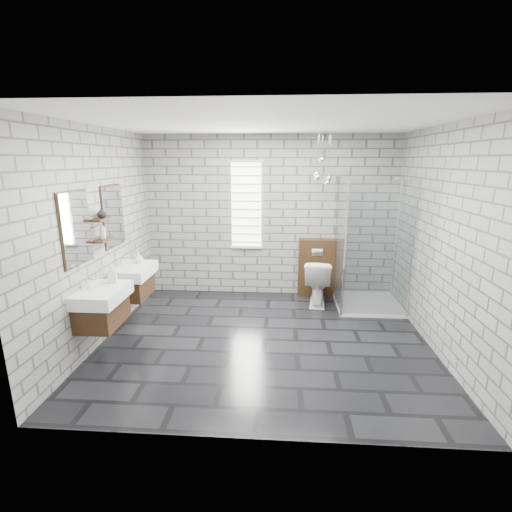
# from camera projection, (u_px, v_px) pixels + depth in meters

# --- Properties ---
(floor) EXTENTS (4.20, 3.60, 0.02)m
(floor) POSITION_uv_depth(u_px,v_px,m) (265.00, 340.00, 4.87)
(floor) COLOR black
(floor) RESTS_ON ground
(ceiling) EXTENTS (4.20, 3.60, 0.02)m
(ceiling) POSITION_uv_depth(u_px,v_px,m) (266.00, 121.00, 4.19)
(ceiling) COLOR white
(ceiling) RESTS_ON wall_back
(wall_back) EXTENTS (4.20, 0.02, 2.70)m
(wall_back) POSITION_uv_depth(u_px,v_px,m) (270.00, 217.00, 6.28)
(wall_back) COLOR gray
(wall_back) RESTS_ON floor
(wall_front) EXTENTS (4.20, 0.02, 2.70)m
(wall_front) POSITION_uv_depth(u_px,v_px,m) (255.00, 289.00, 2.78)
(wall_front) COLOR gray
(wall_front) RESTS_ON floor
(wall_left) EXTENTS (0.02, 3.60, 2.70)m
(wall_left) POSITION_uv_depth(u_px,v_px,m) (98.00, 237.00, 4.67)
(wall_left) COLOR gray
(wall_left) RESTS_ON floor
(wall_right) EXTENTS (0.02, 3.60, 2.70)m
(wall_right) POSITION_uv_depth(u_px,v_px,m) (443.00, 242.00, 4.39)
(wall_right) COLOR gray
(wall_right) RESTS_ON floor
(vanity_left) EXTENTS (0.47, 0.70, 1.57)m
(vanity_left) POSITION_uv_depth(u_px,v_px,m) (99.00, 296.00, 4.29)
(vanity_left) COLOR #382311
(vanity_left) RESTS_ON wall_left
(vanity_right) EXTENTS (0.47, 0.70, 1.57)m
(vanity_right) POSITION_uv_depth(u_px,v_px,m) (131.00, 272.00, 5.21)
(vanity_right) COLOR #382311
(vanity_right) RESTS_ON wall_left
(shelf_lower) EXTENTS (0.14, 0.30, 0.03)m
(shelf_lower) POSITION_uv_depth(u_px,v_px,m) (103.00, 240.00, 4.62)
(shelf_lower) COLOR #382311
(shelf_lower) RESTS_ON wall_left
(shelf_upper) EXTENTS (0.14, 0.30, 0.03)m
(shelf_upper) POSITION_uv_depth(u_px,v_px,m) (101.00, 219.00, 4.56)
(shelf_upper) COLOR #382311
(shelf_upper) RESTS_ON wall_left
(window) EXTENTS (0.56, 0.05, 1.48)m
(window) POSITION_uv_depth(u_px,v_px,m) (246.00, 205.00, 6.23)
(window) COLOR white
(window) RESTS_ON wall_back
(cistern_panel) EXTENTS (0.60, 0.20, 1.00)m
(cistern_panel) POSITION_uv_depth(u_px,v_px,m) (316.00, 268.00, 6.33)
(cistern_panel) COLOR #382311
(cistern_panel) RESTS_ON floor
(flush_plate) EXTENTS (0.18, 0.01, 0.12)m
(flush_plate) POSITION_uv_depth(u_px,v_px,m) (317.00, 252.00, 6.15)
(flush_plate) COLOR silver
(flush_plate) RESTS_ON cistern_panel
(shower_enclosure) EXTENTS (1.00, 1.00, 2.03)m
(shower_enclosure) POSITION_uv_depth(u_px,v_px,m) (364.00, 278.00, 5.78)
(shower_enclosure) COLOR white
(shower_enclosure) RESTS_ON floor
(pendant_cluster) EXTENTS (0.28, 0.22, 0.79)m
(pendant_cluster) POSITION_uv_depth(u_px,v_px,m) (323.00, 174.00, 5.62)
(pendant_cluster) COLOR silver
(pendant_cluster) RESTS_ON ceiling
(toilet) EXTENTS (0.49, 0.77, 0.74)m
(toilet) POSITION_uv_depth(u_px,v_px,m) (318.00, 281.00, 6.03)
(toilet) COLOR white
(toilet) RESTS_ON floor
(soap_bottle_a) EXTENTS (0.12, 0.13, 0.21)m
(soap_bottle_a) POSITION_uv_depth(u_px,v_px,m) (112.00, 274.00, 4.46)
(soap_bottle_a) COLOR #B2B2B2
(soap_bottle_a) RESTS_ON vanity_left
(soap_bottle_b) EXTENTS (0.15, 0.15, 0.15)m
(soap_bottle_b) POSITION_uv_depth(u_px,v_px,m) (138.00, 258.00, 5.32)
(soap_bottle_b) COLOR #B2B2B2
(soap_bottle_b) RESTS_ON vanity_right
(soap_bottle_c) EXTENTS (0.10, 0.10, 0.21)m
(soap_bottle_c) POSITION_uv_depth(u_px,v_px,m) (102.00, 231.00, 4.58)
(soap_bottle_c) COLOR #B2B2B2
(soap_bottle_c) RESTS_ON shelf_lower
(vase) EXTENTS (0.13, 0.13, 0.12)m
(vase) POSITION_uv_depth(u_px,v_px,m) (102.00, 213.00, 4.56)
(vase) COLOR #B2B2B2
(vase) RESTS_ON shelf_upper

